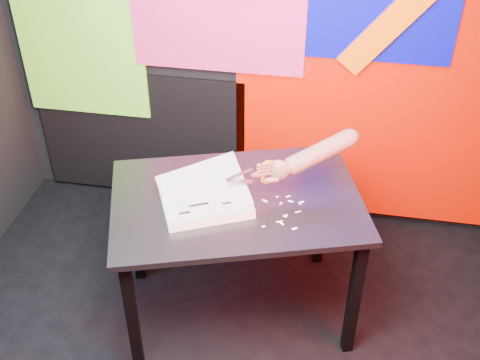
# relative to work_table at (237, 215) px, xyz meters

# --- Properties ---
(room) EXTENTS (3.01, 3.01, 2.71)m
(room) POSITION_rel_work_table_xyz_m (-0.01, -0.58, 0.70)
(room) COLOR black
(room) RESTS_ON ground
(backdrop) EXTENTS (2.88, 0.05, 2.08)m
(backdrop) POSITION_rel_work_table_xyz_m (0.05, 0.88, 0.30)
(backdrop) COLOR #C81000
(backdrop) RESTS_ON ground
(work_table) EXTENTS (1.31, 1.07, 0.75)m
(work_table) POSITION_rel_work_table_xyz_m (0.00, 0.00, 0.00)
(work_table) COLOR black
(work_table) RESTS_ON ground
(printout_stack) EXTENTS (0.47, 0.42, 0.20)m
(printout_stack) POSITION_rel_work_table_xyz_m (-0.12, -0.08, 0.12)
(printout_stack) COLOR silver
(printout_stack) RESTS_ON work_table
(scissors) EXTENTS (0.20, 0.12, 0.13)m
(scissors) POSITION_rel_work_table_xyz_m (0.12, 0.03, 0.24)
(scissors) COLOR #9DA9C3
(scissors) RESTS_ON printout_stack
(hand_forearm) EXTENTS (0.42, 0.26, 0.20)m
(hand_forearm) POSITION_rel_work_table_xyz_m (0.32, 0.14, 0.28)
(hand_forearm) COLOR #8B594B
(hand_forearm) RESTS_ON work_table
(paper_clippings) EXTENTS (0.19, 0.24, 0.00)m
(paper_clippings) POSITION_rel_work_table_xyz_m (0.23, -0.05, 0.10)
(paper_clippings) COLOR white
(paper_clippings) RESTS_ON work_table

